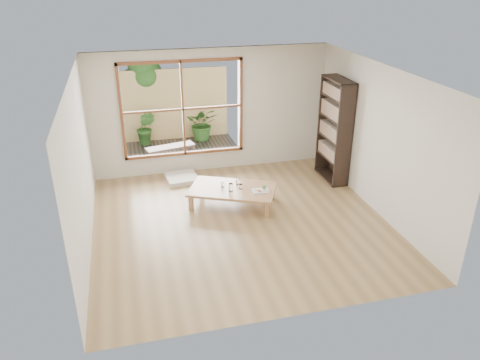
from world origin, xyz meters
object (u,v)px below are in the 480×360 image
object	(u,v)px
low_table	(233,190)
bookshelf	(335,130)
garden_bench	(170,149)
food_tray	(261,190)

from	to	relation	value
low_table	bookshelf	distance (m)	2.50
low_table	garden_bench	distance (m)	2.55
low_table	garden_bench	xyz separation A→B (m)	(-0.87, 2.40, 0.01)
food_tray	garden_bench	bearing A→B (deg)	121.36
low_table	bookshelf	bearing A→B (deg)	41.35
food_tray	garden_bench	size ratio (longest dim) A/B	0.27
bookshelf	food_tray	distance (m)	2.13
food_tray	bookshelf	bearing A→B (deg)	31.03
bookshelf	garden_bench	world-z (taller)	bookshelf
garden_bench	low_table	bearing A→B (deg)	-83.06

